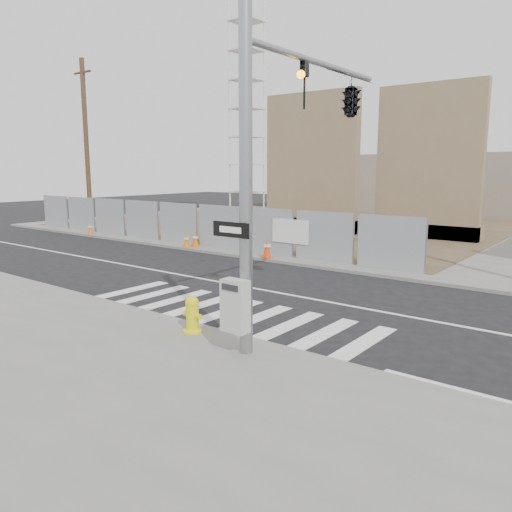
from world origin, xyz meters
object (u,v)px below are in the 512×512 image
Objects in this scene: signal_pole at (321,125)px; traffic_cone_b at (186,241)px; traffic_cone_d at (267,249)px; fire_hydrant at (192,314)px; crane_tower at (247,96)px; traffic_cone_a at (90,229)px; traffic_cone_c at (195,240)px.

traffic_cone_b is at bearing 150.16° from signal_pole.
traffic_cone_b is at bearing 180.00° from traffic_cone_d.
traffic_cone_d is (-4.38, 8.77, -0.03)m from fire_hydrant.
crane_tower is 28.06× the size of traffic_cone_a.
traffic_cone_a is 0.82× the size of traffic_cone_d.
crane_tower reaches higher than traffic_cone_a.
traffic_cone_d is (4.77, 0.00, 0.08)m from traffic_cone_b.
fire_hydrant reaches higher than traffic_cone_b.
fire_hydrant is 12.79m from traffic_cone_c.
crane_tower is 21.63× the size of fire_hydrant.
traffic_cone_d is at bearing 134.49° from signal_pole.
signal_pole is 5.24m from fire_hydrant.
signal_pole reaches higher than traffic_cone_b.
traffic_cone_d is at bearing 0.00° from traffic_cone_b.
traffic_cone_b is 0.79× the size of traffic_cone_d.
signal_pole is 13.32m from traffic_cone_c.
traffic_cone_d reaches higher than traffic_cone_c.
traffic_cone_a is at bearing -177.25° from traffic_cone_c.
crane_tower is 22.87× the size of traffic_cone_d.
traffic_cone_a reaches higher than traffic_cone_b.
signal_pole is 10.82× the size of traffic_cone_a.
traffic_cone_a is 7.77m from traffic_cone_b.
traffic_cone_a is (-1.20, -12.78, -8.59)m from crane_tower.
crane_tower is (-17.49, 19.05, 4.24)m from signal_pole.
fire_hydrant is 1.06× the size of traffic_cone_d.
crane_tower is 19.09m from traffic_cone_d.
traffic_cone_b is (7.77, -0.00, -0.01)m from traffic_cone_a.
signal_pole reaches higher than traffic_cone_d.
traffic_cone_c is 0.87× the size of traffic_cone_d.
signal_pole is at bearing -18.53° from traffic_cone_a.
signal_pole is 8.34× the size of fire_hydrant.
fire_hydrant is at bearing -45.70° from traffic_cone_c.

